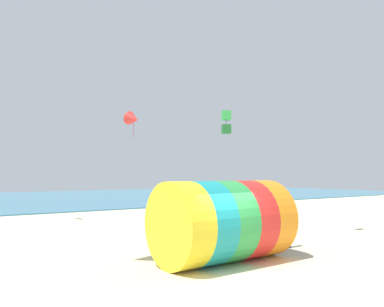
{
  "coord_description": "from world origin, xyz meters",
  "views": [
    {
      "loc": [
        -7.83,
        -9.32,
        3.11
      ],
      "look_at": [
        0.61,
        3.32,
        3.98
      ],
      "focal_mm": 35.0,
      "sensor_mm": 36.0,
      "label": 1
    }
  ],
  "objects_px": {
    "kite_green_box": "(226,122)",
    "giant_inflatable_tube": "(223,221)",
    "kite_red_delta": "(133,119)",
    "bystander_mid_beach": "(264,211)",
    "kite_handler": "(288,227)"
  },
  "relations": [
    {
      "from": "kite_handler",
      "to": "giant_inflatable_tube",
      "type": "bearing_deg",
      "value": -172.74
    },
    {
      "from": "giant_inflatable_tube",
      "to": "kite_red_delta",
      "type": "height_order",
      "value": "kite_red_delta"
    },
    {
      "from": "kite_red_delta",
      "to": "kite_green_box",
      "type": "bearing_deg",
      "value": -57.01
    },
    {
      "from": "giant_inflatable_tube",
      "to": "kite_red_delta",
      "type": "bearing_deg",
      "value": 76.41
    },
    {
      "from": "giant_inflatable_tube",
      "to": "kite_red_delta",
      "type": "xyz_separation_m",
      "value": [
        3.92,
        16.24,
        6.05
      ]
    },
    {
      "from": "kite_green_box",
      "to": "giant_inflatable_tube",
      "type": "bearing_deg",
      "value": -129.54
    },
    {
      "from": "giant_inflatable_tube",
      "to": "kite_green_box",
      "type": "height_order",
      "value": "kite_green_box"
    },
    {
      "from": "kite_green_box",
      "to": "bystander_mid_beach",
      "type": "xyz_separation_m",
      "value": [
        0.52,
        -3.12,
        -6.0
      ]
    },
    {
      "from": "kite_handler",
      "to": "kite_green_box",
      "type": "xyz_separation_m",
      "value": [
        4.18,
        9.31,
        5.92
      ]
    },
    {
      "from": "kite_red_delta",
      "to": "bystander_mid_beach",
      "type": "height_order",
      "value": "kite_red_delta"
    },
    {
      "from": "kite_red_delta",
      "to": "giant_inflatable_tube",
      "type": "bearing_deg",
      "value": -103.59
    },
    {
      "from": "bystander_mid_beach",
      "to": "kite_handler",
      "type": "bearing_deg",
      "value": -127.21
    },
    {
      "from": "bystander_mid_beach",
      "to": "kite_green_box",
      "type": "bearing_deg",
      "value": 99.48
    },
    {
      "from": "kite_green_box",
      "to": "kite_red_delta",
      "type": "bearing_deg",
      "value": 122.99
    },
    {
      "from": "giant_inflatable_tube",
      "to": "kite_green_box",
      "type": "relative_size",
      "value": 2.86
    }
  ]
}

